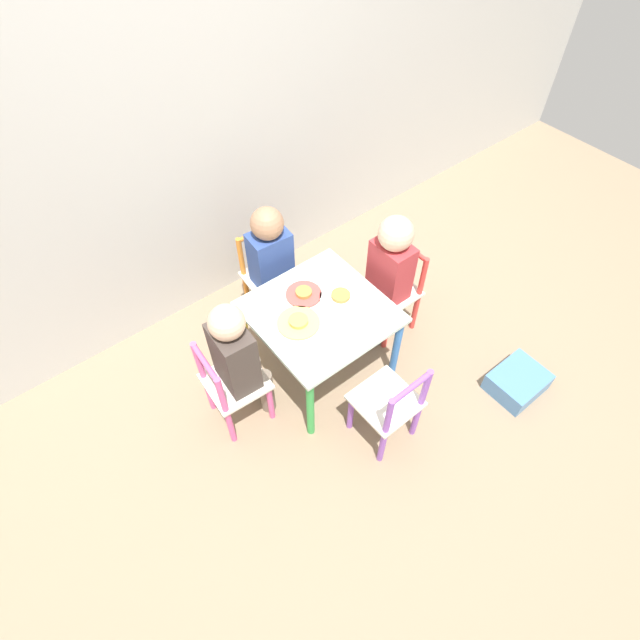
% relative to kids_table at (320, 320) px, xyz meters
% --- Properties ---
extents(ground_plane, '(6.00, 6.00, 0.00)m').
position_rel_kids_table_xyz_m(ground_plane, '(0.00, 0.00, -0.39)').
color(ground_plane, '#8C755B').
extents(house_wall, '(6.00, 0.06, 2.60)m').
position_rel_kids_table_xyz_m(house_wall, '(0.00, 0.83, 0.91)').
color(house_wall, beige).
rests_on(house_wall, ground_plane).
extents(kids_table, '(0.59, 0.59, 0.45)m').
position_rel_kids_table_xyz_m(kids_table, '(0.00, 0.00, 0.00)').
color(kids_table, silver).
rests_on(kids_table, ground_plane).
extents(chair_red, '(0.26, 0.26, 0.52)m').
position_rel_kids_table_xyz_m(chair_red, '(0.49, -0.00, -0.13)').
color(chair_red, silver).
rests_on(chair_red, ground_plane).
extents(chair_pink, '(0.28, 0.28, 0.52)m').
position_rel_kids_table_xyz_m(chair_pink, '(-0.49, 0.03, -0.13)').
color(chair_pink, silver).
rests_on(chair_pink, ground_plane).
extents(chair_orange, '(0.28, 0.28, 0.52)m').
position_rel_kids_table_xyz_m(chair_orange, '(0.03, 0.49, -0.13)').
color(chair_orange, silver).
rests_on(chair_orange, ground_plane).
extents(chair_purple, '(0.26, 0.26, 0.52)m').
position_rel_kids_table_xyz_m(chair_purple, '(0.00, -0.49, -0.13)').
color(chair_purple, silver).
rests_on(chair_purple, ground_plane).
extents(child_right, '(0.22, 0.20, 0.76)m').
position_rel_kids_table_xyz_m(child_right, '(0.43, -0.00, 0.07)').
color(child_right, '#4C608E').
rests_on(child_right, ground_plane).
extents(child_left, '(0.21, 0.21, 0.76)m').
position_rel_kids_table_xyz_m(child_left, '(-0.42, 0.03, 0.06)').
color(child_left, '#7A6B5B').
rests_on(child_left, ground_plane).
extents(child_back, '(0.21, 0.22, 0.74)m').
position_rel_kids_table_xyz_m(child_back, '(0.03, 0.42, 0.05)').
color(child_back, '#4C608E').
rests_on(child_back, ground_plane).
extents(plate_right, '(0.20, 0.20, 0.03)m').
position_rel_kids_table_xyz_m(plate_right, '(0.12, 0.00, 0.07)').
color(plate_right, white).
rests_on(plate_right, kids_table).
extents(plate_left, '(0.19, 0.19, 0.03)m').
position_rel_kids_table_xyz_m(plate_left, '(-0.12, 0.00, 0.07)').
color(plate_left, '#EADB66').
rests_on(plate_left, kids_table).
extents(plate_back, '(0.17, 0.17, 0.03)m').
position_rel_kids_table_xyz_m(plate_back, '(0.00, 0.12, 0.07)').
color(plate_back, '#E54C47').
rests_on(plate_back, kids_table).
extents(storage_bin, '(0.27, 0.22, 0.11)m').
position_rel_kids_table_xyz_m(storage_bin, '(0.70, -0.72, -0.33)').
color(storage_bin, '#4C7FB7').
rests_on(storage_bin, ground_plane).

